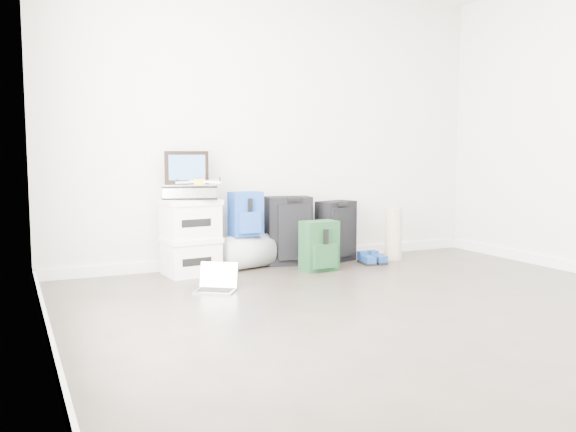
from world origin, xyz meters
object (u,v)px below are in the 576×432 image
briefcase (190,192)px  large_suitcase (289,231)px  duffel_bag (245,252)px  boxes_stack (191,237)px  laptop (217,284)px  carry_on (336,231)px

briefcase → large_suitcase: (1.00, 0.09, -0.41)m
duffel_bag → briefcase: bearing=171.7°
boxes_stack → laptop: boxes_stack is taller
carry_on → laptop: (-1.51, -0.76, -0.25)m
briefcase → large_suitcase: size_ratio=0.69×
laptop → large_suitcase: bearing=73.1°
carry_on → briefcase: bearing=165.1°
boxes_stack → large_suitcase: 1.01m
large_suitcase → carry_on: size_ratio=1.10×
briefcase → large_suitcase: bearing=21.8°
carry_on → large_suitcase: bearing=159.8°
carry_on → laptop: bearing=-170.5°
boxes_stack → carry_on: boxes_stack is taller
large_suitcase → laptop: 1.30m
carry_on → duffel_bag: bearing=162.9°
duffel_bag → carry_on: 0.99m
boxes_stack → briefcase: size_ratio=1.47×
duffel_bag → boxes_stack: bearing=171.7°
large_suitcase → laptop: large_suitcase is taller
duffel_bag → large_suitcase: (0.47, 0.03, 0.17)m
boxes_stack → briefcase: (0.00, 0.00, 0.40)m
briefcase → carry_on: (1.51, 0.06, -0.44)m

